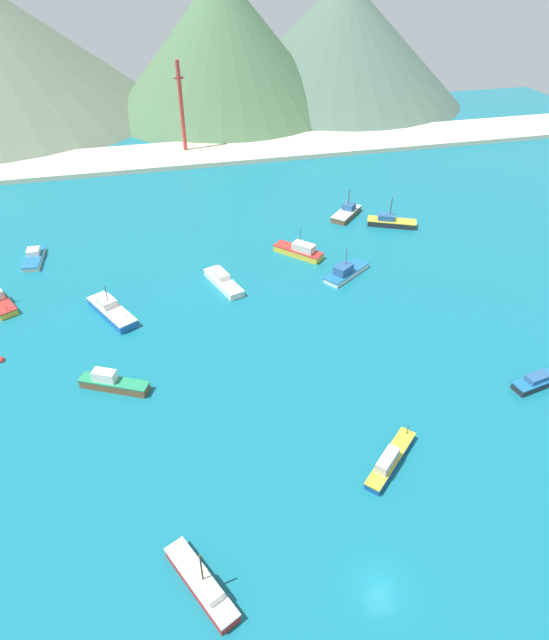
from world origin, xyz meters
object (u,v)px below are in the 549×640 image
Objects in this scene: fishing_boat_5 at (347,213)px; fishing_boat_15 at (390,460)px; fishing_boat_0 at (112,383)px; fishing_boat_11 at (346,272)px; fishing_boat_7 at (202,584)px; buoy_0 at (1,360)px; fishing_boat_4 at (541,380)px; fishing_boat_10 at (223,281)px; radio_tower at (182,108)px; fishing_boat_8 at (300,251)px; fishing_boat_2 at (111,311)px; fishing_boat_14 at (34,257)px; fishing_boat_6 at (391,222)px.

fishing_boat_5 is 66.89m from fishing_boat_15.
fishing_boat_0 is 45.44m from fishing_boat_11.
buoy_0 is at bearing 120.98° from fishing_boat_7.
buoy_0 is (-73.08, 22.43, -0.55)m from fishing_boat_4.
fishing_boat_10 is 0.44× the size of radio_tower.
fishing_boat_15 is at bearing -83.85° from radio_tower.
fishing_boat_8 is at bearing 86.43° from fishing_boat_15.
fishing_boat_4 is at bearing -69.93° from radio_tower.
fishing_boat_10 is 21.98m from fishing_boat_11.
fishing_boat_8 is at bearing 18.78° from fishing_boat_2.
fishing_boat_8 is 1.02× the size of fishing_boat_15.
fishing_boat_15 is (45.81, -60.06, 0.21)m from fishing_boat_14.
fishing_boat_6 is at bearing -40.71° from fishing_boat_5.
fishing_boat_8 is at bearing 40.41° from fishing_boat_0.
fishing_boat_2 is 0.47× the size of radio_tower.
radio_tower reaches higher than buoy_0.
fishing_boat_4 is 27.04m from fishing_boat_15.
fishing_boat_2 is 1.31× the size of fishing_boat_14.
fishing_boat_15 is at bearing -102.50° from fishing_boat_11.
fishing_boat_6 is 23.08m from fishing_boat_11.
fishing_boat_5 is 63.55m from fishing_boat_14.
fishing_boat_11 is at bearing 3.94° from fishing_boat_2.
fishing_boat_2 is 1.13× the size of fishing_boat_7.
fishing_boat_6 reaches higher than buoy_0.
radio_tower is (19.57, 73.10, 11.20)m from fishing_boat_2.
fishing_boat_4 reaches higher than fishing_boat_14.
fishing_boat_4 is 1.10× the size of fishing_boat_14.
fishing_boat_5 is 73.24m from buoy_0.
fishing_boat_8 reaches higher than fishing_boat_0.
fishing_boat_6 reaches higher than fishing_boat_4.
fishing_boat_10 reaches higher than fishing_boat_4.
fishing_boat_6 is (56.41, 37.22, -0.10)m from fishing_boat_0.
fishing_boat_0 is 41.68m from fishing_boat_14.
fishing_boat_2 is 55.63m from fishing_boat_5.
fishing_boat_8 is (26.32, 59.98, 0.16)m from fishing_boat_7.
fishing_boat_14 is 62.72m from radio_tower.
fishing_boat_7 reaches higher than fishing_boat_0.
fishing_boat_7 is at bearing -101.17° from fishing_boat_10.
fishing_boat_14 is 0.97× the size of fishing_boat_15.
fishing_boat_5 is (49.00, 43.59, -0.12)m from fishing_boat_0.
fishing_boat_6 reaches higher than fishing_boat_10.
fishing_boat_0 is 1.12× the size of fishing_boat_5.
fishing_boat_10 is 1.19× the size of fishing_boat_15.
fishing_boat_14 is at bearing 153.20° from fishing_boat_10.
fishing_boat_4 is at bearing -42.43° from fishing_boat_10.
radio_tower is (-15.18, 61.28, 11.10)m from fishing_boat_8.
fishing_boat_10 is at bearing -90.57° from radio_tower.
fishing_boat_11 is (32.34, 50.96, -0.01)m from fishing_boat_7.
fishing_boat_15 is at bearing -50.65° from fishing_boat_2.
fishing_boat_7 is at bearing -122.40° from fishing_boat_11.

